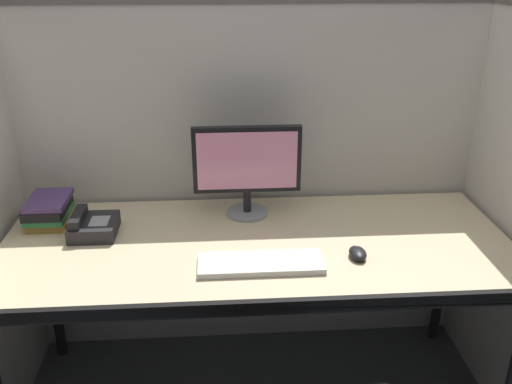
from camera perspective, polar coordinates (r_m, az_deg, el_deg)
name	(u,v)px	position (r m, az deg, el deg)	size (l,w,h in m)	color
cubicle_partition_rear	(250,184)	(2.48, -0.64, 0.82)	(2.21, 0.06, 1.57)	beige
desk	(257,255)	(2.11, 0.12, -6.41)	(1.90, 0.80, 0.74)	beige
monitor_center	(247,165)	(2.22, -0.92, 2.76)	(0.43, 0.17, 0.37)	gray
keyboard_main	(261,264)	(1.93, 0.46, -7.29)	(0.43, 0.15, 0.02)	silver
computer_mouse	(358,253)	(2.02, 10.31, -6.15)	(0.06, 0.10, 0.04)	black
book_stack	(49,210)	(2.36, -20.28, -1.77)	(0.16, 0.22, 0.11)	olive
desk_phone	(92,226)	(2.22, -16.31, -3.34)	(0.17, 0.19, 0.09)	black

